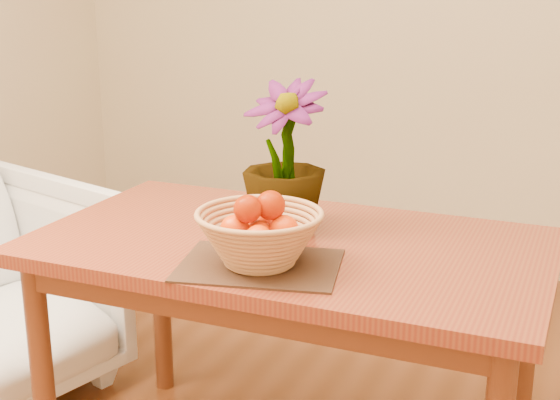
% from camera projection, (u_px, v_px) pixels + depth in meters
% --- Properties ---
extents(table, '(1.40, 0.80, 0.75)m').
position_uv_depth(table, '(289.00, 269.00, 2.16)').
color(table, maroon).
rests_on(table, floor).
extents(placemat, '(0.45, 0.37, 0.01)m').
position_uv_depth(placemat, '(260.00, 265.00, 1.94)').
color(placemat, '#3D2516').
rests_on(placemat, table).
extents(wicker_basket, '(0.32, 0.32, 0.13)m').
position_uv_depth(wicker_basket, '(259.00, 240.00, 1.92)').
color(wicker_basket, tan).
rests_on(wicker_basket, placemat).
extents(orange_pile, '(0.19, 0.18, 0.13)m').
position_uv_depth(orange_pile, '(260.00, 219.00, 1.90)').
color(orange_pile, '#F03403').
rests_on(orange_pile, wicker_basket).
extents(potted_plant, '(0.26, 0.26, 0.42)m').
position_uv_depth(potted_plant, '(284.00, 156.00, 2.17)').
color(potted_plant, '#194313').
rests_on(potted_plant, table).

